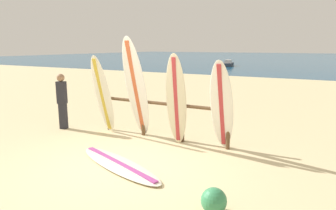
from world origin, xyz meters
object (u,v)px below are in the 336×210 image
(surfboard_rack, at_px, (162,112))
(surfboard_leaning_center, at_px, (222,106))
(surfboard_leaning_left, at_px, (136,89))
(small_boat_offshore, at_px, (228,64))
(surfboard_leaning_far_left, at_px, (103,95))
(surfboard_leaning_center_left, at_px, (176,101))
(beach_ball, at_px, (214,201))
(beachgoer_standing, at_px, (62,99))
(surfboard_lying_on_sand, at_px, (119,164))

(surfboard_rack, xyz_separation_m, surfboard_leaning_center, (1.58, -0.25, 0.35))
(surfboard_leaning_left, height_order, surfboard_leaning_center, surfboard_leaning_left)
(surfboard_leaning_center, relative_size, small_boat_offshore, 0.67)
(surfboard_leaning_left, bearing_deg, surfboard_leaning_far_left, -176.27)
(surfboard_rack, xyz_separation_m, surfboard_leaning_center_left, (0.57, -0.36, 0.40))
(surfboard_leaning_center_left, height_order, surfboard_leaning_center, surfboard_leaning_center_left)
(surfboard_leaning_far_left, relative_size, surfboard_leaning_center_left, 0.97)
(surfboard_leaning_far_left, bearing_deg, surfboard_rack, 13.20)
(surfboard_leaning_far_left, height_order, surfboard_leaning_center_left, surfboard_leaning_center_left)
(surfboard_leaning_center, distance_m, beach_ball, 2.59)
(surfboard_leaning_center_left, bearing_deg, small_boat_offshore, 104.92)
(surfboard_leaning_center_left, bearing_deg, beachgoer_standing, -177.17)
(surfboard_leaning_left, relative_size, small_boat_offshore, 0.84)
(beach_ball, bearing_deg, surfboard_leaning_center, 106.63)
(surfboard_leaning_center, xyz_separation_m, surfboard_lying_on_sand, (-1.45, -1.67, -0.97))
(surfboard_leaning_center, height_order, beach_ball, surfboard_leaning_center)
(surfboard_leaning_far_left, height_order, small_boat_offshore, surfboard_leaning_far_left)
(beach_ball, bearing_deg, surfboard_rack, 131.20)
(surfboard_rack, bearing_deg, beachgoer_standing, -169.44)
(surfboard_leaning_center, bearing_deg, surfboard_leaning_left, -178.81)
(surfboard_rack, relative_size, small_boat_offshore, 1.16)
(surfboard_leaning_far_left, relative_size, beachgoer_standing, 1.35)
(surfboard_lying_on_sand, distance_m, beach_ball, 2.27)
(surfboard_leaning_center, bearing_deg, surfboard_leaning_center_left, -173.96)
(small_boat_offshore, bearing_deg, surfboard_leaning_center_left, -75.08)
(small_boat_offshore, bearing_deg, beachgoer_standing, -81.95)
(surfboard_rack, height_order, surfboard_leaning_far_left, surfboard_leaning_far_left)
(surfboard_leaning_center, bearing_deg, surfboard_leaning_far_left, -178.01)
(surfboard_rack, relative_size, beachgoer_standing, 2.27)
(surfboard_rack, relative_size, surfboard_leaning_center_left, 1.63)
(surfboard_rack, distance_m, surfboard_leaning_center, 1.64)
(beachgoer_standing, bearing_deg, surfboard_rack, 10.56)
(beach_ball, bearing_deg, surfboard_leaning_left, 140.79)
(surfboard_leaning_far_left, xyz_separation_m, small_boat_offshore, (-5.18, 27.34, -0.76))
(surfboard_leaning_far_left, bearing_deg, surfboard_lying_on_sand, -43.05)
(surfboard_rack, distance_m, surfboard_leaning_far_left, 1.62)
(surfboard_leaning_center_left, relative_size, beach_ball, 5.87)
(beachgoer_standing, relative_size, small_boat_offshore, 0.51)
(surfboard_leaning_left, distance_m, surfboard_lying_on_sand, 2.13)
(surfboard_rack, distance_m, beachgoer_standing, 2.88)
(surfboard_leaning_center, relative_size, beach_ball, 5.57)
(surfboard_rack, height_order, surfboard_lying_on_sand, surfboard_rack)
(surfboard_leaning_far_left, distance_m, beach_ball, 4.51)
(beachgoer_standing, relative_size, beach_ball, 4.21)
(surfboard_leaning_far_left, xyz_separation_m, surfboard_leaning_left, (0.99, 0.06, 0.22))
(surfboard_leaning_left, bearing_deg, small_boat_offshore, 102.74)
(surfboard_leaning_left, relative_size, surfboard_leaning_center, 1.24)
(surfboard_leaning_far_left, bearing_deg, beach_ball, -30.47)
(surfboard_leaning_center_left, distance_m, beachgoer_standing, 3.41)
(surfboard_leaning_far_left, height_order, surfboard_leaning_left, surfboard_leaning_left)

